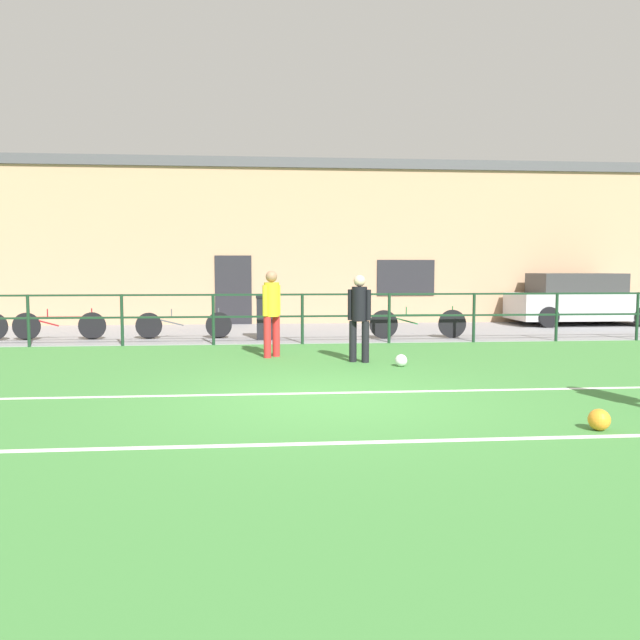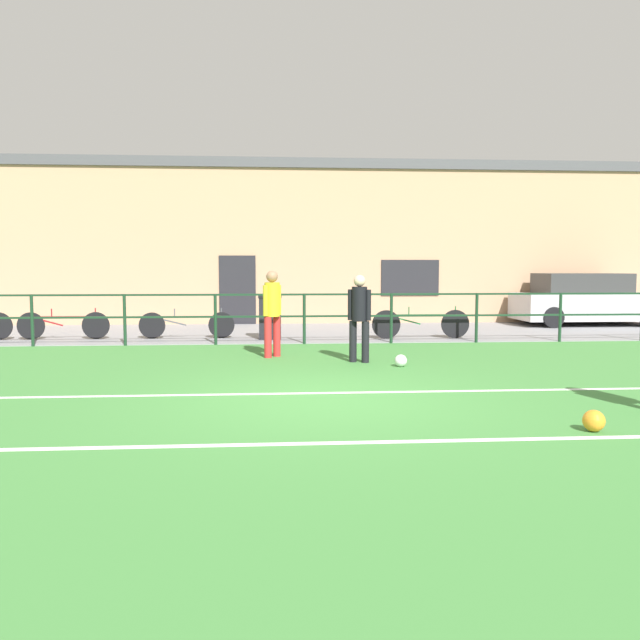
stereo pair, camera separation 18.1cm
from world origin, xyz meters
The scene contains 15 objects.
ground centered at (0.00, 0.00, -0.02)m, with size 60.00×44.00×0.04m, color #42843D.
field_line_touchline centered at (0.00, 0.36, 0.00)m, with size 36.00×0.11×0.00m, color white.
field_line_hash centered at (0.00, -2.13, 0.00)m, with size 36.00×0.11×0.00m, color white.
pavement_strip centered at (0.00, 8.50, 0.01)m, with size 48.00×5.00×0.02m, color gray.
perimeter_fence centered at (0.00, 6.00, 0.75)m, with size 36.07×0.07×1.15m.
clubhouse_facade centered at (0.00, 12.20, 2.53)m, with size 28.00×2.56×5.03m.
player_goalkeeper centered at (0.87, 3.16, 0.91)m, with size 0.41×0.28×1.60m.
player_striker centered at (-0.72, 3.95, 0.95)m, with size 0.35×0.36×1.67m.
soccer_ball_match centered at (1.53, 2.58, 0.11)m, with size 0.21×0.21×0.21m, color white.
soccer_ball_spare centered at (2.69, -1.89, 0.12)m, with size 0.23×0.23×0.23m, color orange.
parked_car_red centered at (8.63, 9.94, 0.75)m, with size 4.23×1.87×1.54m.
bicycle_parked_0 centered at (-2.81, 7.20, 0.35)m, with size 2.30×0.04×0.73m.
bicycle_parked_2 centered at (-5.73, 7.20, 0.36)m, with size 2.17×0.04×0.75m.
bicycle_parked_3 centered at (2.86, 6.75, 0.38)m, with size 2.39×0.04×0.78m.
trash_bin_0 centered at (-0.78, 6.92, 0.56)m, with size 0.55×0.47×1.07m.
Camera 2 is at (-0.68, -8.18, 1.73)m, focal length 35.25 mm.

